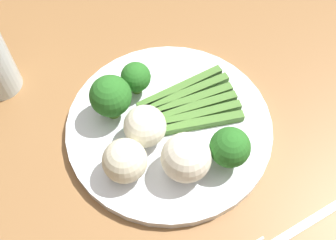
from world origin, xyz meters
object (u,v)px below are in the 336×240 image
object	(u,v)px
asparagus_bundle	(188,106)
cauliflower_front	(143,124)
broccoli_back	(230,148)
cauliflower_near_center	(186,158)
broccoli_left	(136,77)
cauliflower_outer_edge	(125,161)
fork	(292,232)
dining_table	(191,147)
broccoli_right	(111,97)
plate	(168,125)

from	to	relation	value
asparagus_bundle	cauliflower_front	bearing A→B (deg)	-164.54
broccoli_back	cauliflower_near_center	world-z (taller)	same
broccoli_left	cauliflower_outer_edge	bearing A→B (deg)	141.67
asparagus_bundle	fork	world-z (taller)	asparagus_bundle
cauliflower_outer_edge	cauliflower_near_center	world-z (taller)	cauliflower_near_center
dining_table	cauliflower_near_center	bearing A→B (deg)	135.46
broccoli_right	cauliflower_near_center	distance (m)	0.13
broccoli_back	cauliflower_near_center	xyz separation A→B (m)	(0.02, 0.05, -0.00)
asparagus_bundle	broccoli_left	world-z (taller)	broccoli_left
broccoli_right	broccoli_left	xyz separation A→B (m)	(0.02, -0.05, -0.01)
asparagus_bundle	fork	bearing A→B (deg)	-74.76
cauliflower_front	plate	bearing A→B (deg)	-92.03
cauliflower_outer_edge	cauliflower_near_center	xyz separation A→B (m)	(-0.04, -0.06, 0.00)
cauliflower_near_center	dining_table	bearing A→B (deg)	-44.54
broccoli_right	asparagus_bundle	bearing A→B (deg)	-120.52
cauliflower_near_center	fork	world-z (taller)	cauliflower_near_center
fork	dining_table	bearing A→B (deg)	-86.40
broccoli_back	broccoli_right	distance (m)	0.17
dining_table	plate	xyz separation A→B (m)	(0.00, 0.04, 0.11)
dining_table	cauliflower_outer_edge	xyz separation A→B (m)	(-0.03, 0.13, 0.14)
broccoli_back	cauliflower_outer_edge	distance (m)	0.13
broccoli_left	cauliflower_front	distance (m)	0.08
cauliflower_outer_edge	broccoli_back	bearing A→B (deg)	-118.55
plate	cauliflower_near_center	xyz separation A→B (m)	(-0.07, 0.02, 0.04)
asparagus_bundle	broccoli_back	bearing A→B (deg)	-79.86
plate	broccoli_right	distance (m)	0.09
fork	broccoli_back	bearing A→B (deg)	-79.64
broccoli_left	broccoli_back	bearing A→B (deg)	-168.23
cauliflower_front	fork	size ratio (longest dim) A/B	0.34
asparagus_bundle	broccoli_left	size ratio (longest dim) A/B	2.87
dining_table	broccoli_back	size ratio (longest dim) A/B	19.56
broccoli_right	fork	size ratio (longest dim) A/B	0.42
plate	cauliflower_front	bearing A→B (deg)	87.97
dining_table	cauliflower_front	size ratio (longest dim) A/B	21.86
asparagus_bundle	broccoli_back	size ratio (longest dim) A/B	2.39
dining_table	fork	xyz separation A→B (m)	(-0.21, 0.01, 0.10)
dining_table	asparagus_bundle	size ratio (longest dim) A/B	8.20
broccoli_back	cauliflower_near_center	size ratio (longest dim) A/B	0.99
broccoli_right	cauliflower_outer_edge	size ratio (longest dim) A/B	1.23
cauliflower_near_center	fork	size ratio (longest dim) A/B	0.38
dining_table	broccoli_left	bearing A→B (deg)	34.60
asparagus_bundle	broccoli_right	distance (m)	0.11
asparagus_bundle	broccoli_back	distance (m)	0.10
broccoli_left	cauliflower_front	bearing A→B (deg)	154.83
dining_table	broccoli_left	size ratio (longest dim) A/B	23.53
asparagus_bundle	cauliflower_outer_edge	bearing A→B (deg)	-150.16
dining_table	cauliflower_front	xyz separation A→B (m)	(0.00, 0.08, 0.14)
asparagus_bundle	cauliflower_near_center	xyz separation A→B (m)	(-0.07, 0.06, 0.03)
asparagus_bundle	cauliflower_near_center	distance (m)	0.10
asparagus_bundle	fork	size ratio (longest dim) A/B	0.90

